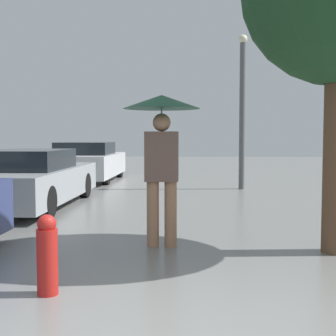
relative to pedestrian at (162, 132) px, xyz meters
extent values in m
cylinder|color=#9E7051|center=(-0.12, 0.00, -1.06)|extent=(0.16, 0.16, 0.85)
cylinder|color=#9E7051|center=(0.12, 0.00, -1.06)|extent=(0.16, 0.16, 0.85)
cube|color=brown|center=(0.00, 0.00, -0.31)|extent=(0.43, 0.25, 0.64)
sphere|color=#9E7051|center=(0.00, 0.00, 0.12)|extent=(0.23, 0.23, 0.23)
cylinder|color=#515456|center=(0.00, 0.00, -0.04)|extent=(0.02, 0.02, 0.67)
cone|color=#14472D|center=(0.00, 0.00, 0.39)|extent=(0.99, 0.99, 0.17)
cube|color=#9EA3A8|center=(-2.88, 3.38, -1.02)|extent=(1.65, 4.49, 0.62)
cube|color=black|center=(-2.88, 3.15, -0.52)|extent=(1.41, 2.02, 0.39)
cylinder|color=black|center=(-3.63, 4.77, -1.20)|extent=(0.18, 0.57, 0.57)
cylinder|color=black|center=(-2.14, 4.77, -1.20)|extent=(0.18, 0.57, 0.57)
cylinder|color=black|center=(-2.14, 1.99, -1.20)|extent=(0.18, 0.57, 0.57)
cube|color=silver|center=(-3.03, 8.91, -0.97)|extent=(1.89, 4.06, 0.69)
cube|color=black|center=(-3.03, 8.71, -0.44)|extent=(1.60, 1.83, 0.39)
cylinder|color=black|center=(-3.88, 10.17, -1.18)|extent=(0.18, 0.60, 0.60)
cylinder|color=black|center=(-2.19, 10.17, -1.18)|extent=(0.18, 0.60, 0.60)
cylinder|color=black|center=(-3.88, 7.65, -1.18)|extent=(0.18, 0.60, 0.60)
cylinder|color=black|center=(-2.19, 7.65, -1.18)|extent=(0.18, 0.60, 0.60)
cylinder|color=#515456|center=(1.71, 6.74, 0.48)|extent=(0.16, 0.16, 3.94)
sphere|color=beige|center=(1.71, 6.74, 2.52)|extent=(0.24, 0.24, 0.24)
cylinder|color=#B21E19|center=(-0.90, -1.91, -1.18)|extent=(0.19, 0.19, 0.60)
sphere|color=#B21E19|center=(-0.90, -1.91, -0.84)|extent=(0.17, 0.17, 0.17)
camera|label=1|loc=(0.42, -5.99, -0.05)|focal=50.00mm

